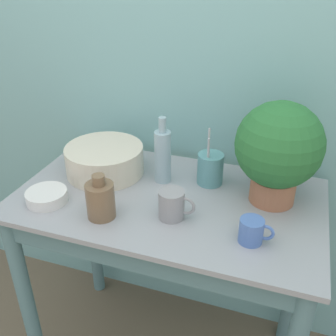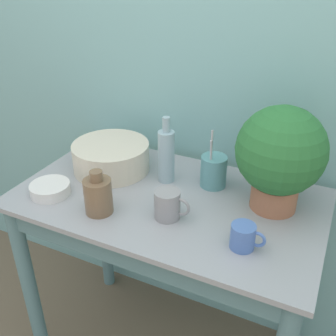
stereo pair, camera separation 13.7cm
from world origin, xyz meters
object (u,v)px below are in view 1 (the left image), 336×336
(bottle_tall, at_px, (163,155))
(mug_blue, at_px, (252,231))
(utensil_cup, at_px, (210,169))
(potted_plant, at_px, (279,149))
(bowl_wash_large, at_px, (105,160))
(mug_grey, at_px, (172,204))
(bowl_small_enamel_white, at_px, (47,196))
(bottle_short, at_px, (100,200))

(bottle_tall, xyz_separation_m, mug_blue, (0.38, -0.26, -0.07))
(utensil_cup, bearing_deg, mug_blue, -55.77)
(potted_plant, relative_size, utensil_cup, 1.57)
(mug_blue, xyz_separation_m, utensil_cup, (-0.20, 0.30, 0.02))
(bowl_wash_large, height_order, mug_grey, bowl_wash_large)
(bowl_small_enamel_white, distance_m, utensil_cup, 0.61)
(mug_blue, bearing_deg, potted_plant, 82.48)
(bottle_short, bearing_deg, mug_grey, 17.53)
(bottle_tall, xyz_separation_m, bottle_short, (-0.12, -0.29, -0.04))
(bottle_tall, height_order, mug_blue, bottle_tall)
(bowl_small_enamel_white, bearing_deg, bottle_short, -3.83)
(mug_blue, bearing_deg, bowl_wash_large, 158.69)
(bottle_tall, height_order, mug_grey, bottle_tall)
(bowl_wash_large, relative_size, bottle_short, 1.95)
(bowl_wash_large, height_order, bowl_small_enamel_white, bowl_wash_large)
(mug_blue, bearing_deg, bowl_small_enamel_white, -178.77)
(mug_grey, xyz_separation_m, utensil_cup, (0.07, 0.26, 0.01))
(bottle_short, relative_size, utensil_cup, 0.67)
(mug_blue, bearing_deg, bottle_short, -176.47)
(mug_grey, distance_m, bowl_small_enamel_white, 0.46)
(bowl_wash_large, distance_m, bowl_small_enamel_white, 0.28)
(bottle_short, relative_size, mug_blue, 1.47)
(potted_plant, distance_m, bottle_tall, 0.43)
(potted_plant, bearing_deg, bowl_wash_large, -178.91)
(potted_plant, height_order, bottle_tall, potted_plant)
(bottle_tall, relative_size, utensil_cup, 1.12)
(bowl_wash_large, height_order, utensil_cup, utensil_cup)
(bowl_small_enamel_white, bearing_deg, potted_plant, 19.68)
(mug_grey, xyz_separation_m, mug_blue, (0.27, -0.04, -0.01))
(bottle_tall, distance_m, mug_grey, 0.25)
(mug_blue, distance_m, utensil_cup, 0.36)
(bottle_short, xyz_separation_m, mug_grey, (0.23, 0.07, -0.02))
(potted_plant, xyz_separation_m, utensil_cup, (-0.24, 0.05, -0.14))
(mug_grey, bearing_deg, utensil_cup, 75.80)
(potted_plant, distance_m, mug_blue, 0.31)
(bowl_wash_large, relative_size, mug_grey, 2.46)
(bottle_short, height_order, utensil_cup, utensil_cup)
(bowl_wash_large, bearing_deg, mug_grey, -29.84)
(bottle_short, height_order, mug_blue, bottle_short)
(potted_plant, height_order, bowl_wash_large, potted_plant)
(bottle_short, bearing_deg, bowl_small_enamel_white, 176.17)
(bottle_tall, height_order, bottle_short, bottle_tall)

